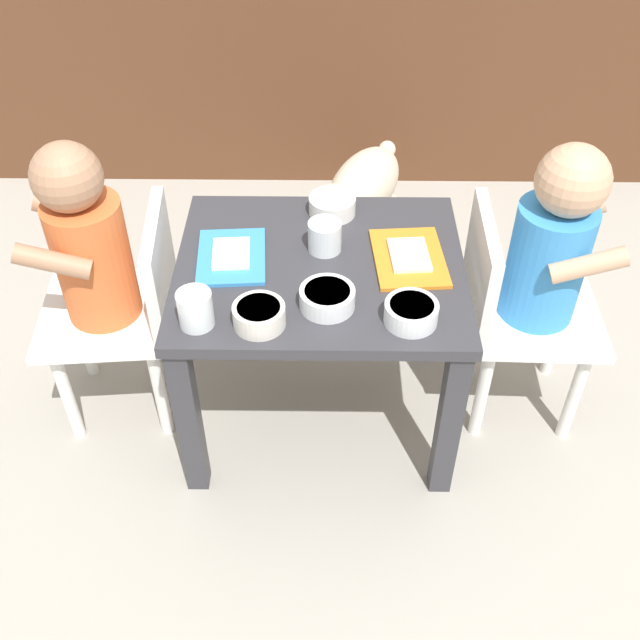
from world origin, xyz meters
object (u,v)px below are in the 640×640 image
Objects in this scene: dog at (360,191)px; food_tray_left at (231,256)px; dining_table at (320,294)px; water_cup_right at (325,238)px; veggie_bowl_far at (327,298)px; food_tray_right at (409,257)px; seated_child_left at (99,260)px; seated_child_right at (542,260)px; cereal_bowl_right_side at (411,312)px; veggie_bowl_near at (332,205)px; cereal_bowl_left_side at (259,315)px; water_cup_left at (196,311)px.

dog is 2.19× the size of food_tray_left.
food_tray_left reaches higher than dining_table.
veggie_bowl_far is (0.01, -0.18, -0.01)m from water_cup_right.
seated_child_left is at bearing 179.76° from food_tray_right.
food_tray_left is at bearing -178.88° from seated_child_right.
dining_table is at bearing 96.66° from veggie_bowl_far.
cereal_bowl_right_side is at bearing -14.59° from veggie_bowl_far.
water_cup_right is 0.13m from veggie_bowl_near.
dog is 0.62m from water_cup_right.
water_cup_left is at bearing -179.93° from cereal_bowl_left_side.
water_cup_right is 0.26m from cereal_bowl_left_side.
food_tray_right is 2.03× the size of veggie_bowl_near.
cereal_bowl_right_side is (0.06, -0.78, 0.24)m from dog.
water_cup_right is 0.27m from cereal_bowl_right_side.
veggie_bowl_near is (0.47, 0.16, 0.03)m from seated_child_left.
dining_table is 0.20m from food_tray_left.
water_cup_right is (0.01, 0.05, 0.11)m from dining_table.
seated_child_left is 3.58× the size of food_tray_left.
food_tray_right is 2.93× the size of water_cup_left.
food_tray_right is at bearing -82.88° from dog.
veggie_bowl_near reaches higher than dog.
dog is at bearing 80.39° from water_cup_right.
veggie_bowl_far is (0.12, 0.05, -0.00)m from cereal_bowl_left_side.
veggie_bowl_far is (0.23, 0.05, -0.01)m from water_cup_left.
seated_child_left is 0.83m from dog.
veggie_bowl_near reaches higher than food_tray_right.
cereal_bowl_left_side is at bearing -157.53° from veggie_bowl_far.
seated_child_right is (0.45, 0.03, 0.07)m from dining_table.
water_cup_left is (-0.04, -0.19, 0.02)m from food_tray_left.
dog is at bearing 120.67° from seated_child_right.
seated_child_right reaches higher than water_cup_right.
food_tray_left is (-0.63, -0.01, 0.01)m from seated_child_right.
seated_child_left is 1.01× the size of seated_child_right.
cereal_bowl_left_side reaches higher than food_tray_right.
water_cup_left is 0.24m from veggie_bowl_far.
water_cup_left is 1.02× the size of water_cup_right.
dog is at bearing 79.52° from veggie_bowl_near.
veggie_bowl_near is (0.13, 0.36, -0.00)m from cereal_bowl_left_side.
water_cup_left is 0.69× the size of veggie_bowl_near.
seated_child_right is at bearing 2.58° from food_tray_right.
water_cup_left is 0.43m from veggie_bowl_near.
seated_child_left reaches higher than water_cup_right.
food_tray_left is 0.21m from cereal_bowl_left_side.
seated_child_left is at bearing 163.17° from cereal_bowl_right_side.
cereal_bowl_right_side is (0.15, -0.04, 0.00)m from veggie_bowl_far.
veggie_bowl_near is (0.01, 0.31, 0.00)m from veggie_bowl_far.
seated_child_left is 0.30m from water_cup_left.
dining_table is at bearing -174.56° from food_tray_right.
dog is at bearing 75.00° from cereal_bowl_left_side.
dining_table is at bearing -2.51° from seated_child_left.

